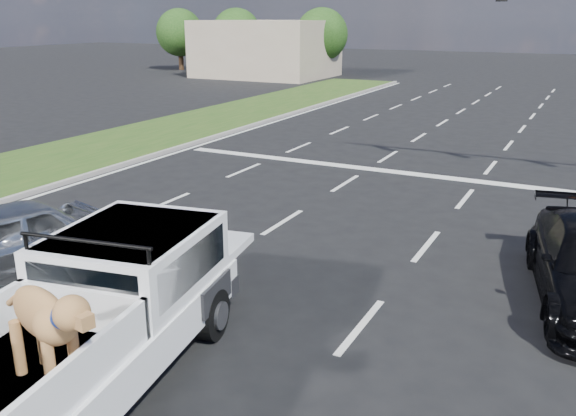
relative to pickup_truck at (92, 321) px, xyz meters
The scene contains 9 objects.
ground 3.42m from the pickup_truck, 76.34° to the left, with size 160.00×160.00×0.00m, color black.
road_markings 9.82m from the pickup_truck, 85.47° to the left, with size 17.75×60.00×0.01m.
grass_median_left 14.15m from the pickup_truck, 139.45° to the left, with size 5.00×60.00×0.10m, color #224615.
curb_left 12.39m from the pickup_truck, 132.05° to the left, with size 0.15×60.00×0.14m, color gray.
building_left 43.66m from the pickup_truck, 116.14° to the left, with size 10.00×8.00×4.40m, color tan.
tree_far_a 50.55m from the pickup_truck, 125.37° to the left, with size 4.20×4.20×5.40m.
tree_far_b 47.33m from the pickup_truck, 119.43° to the left, with size 4.20×4.20×5.40m.
tree_far_c 43.96m from the pickup_truck, 110.29° to the left, with size 4.20×4.20×5.40m.
pickup_truck is the anchor object (origin of this frame).
Camera 1 is at (4.69, -8.28, 4.75)m, focal length 38.00 mm.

